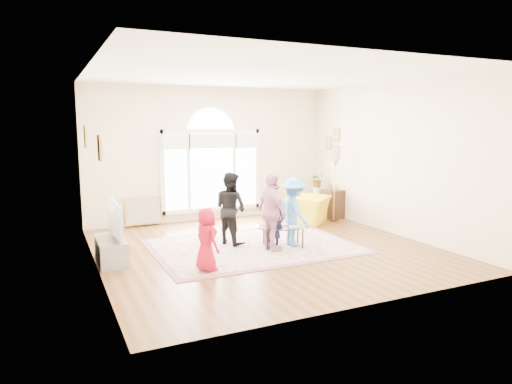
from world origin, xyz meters
name	(u,v)px	position (x,y,z in m)	size (l,w,h in m)	color
ground	(265,248)	(0.00, 0.00, 0.00)	(6.00, 6.00, 0.00)	#583314
room_shell	(214,156)	(0.01, 2.83, 1.57)	(6.00, 6.00, 6.00)	beige
area_rug	(254,246)	(-0.13, 0.22, 0.01)	(3.60, 2.60, 0.02)	beige
rug_border	(254,246)	(-0.13, 0.22, 0.01)	(3.80, 2.80, 0.01)	#8E5666
tv_console	(111,251)	(-2.75, 0.30, 0.21)	(0.45, 1.00, 0.42)	gray
television	(110,220)	(-2.74, 0.30, 0.73)	(0.17, 1.07, 0.62)	black
coffee_table	(283,227)	(0.34, -0.08, 0.40)	(1.20, 0.94, 0.54)	silver
armchair	(309,210)	(1.90, 1.55, 0.32)	(0.99, 0.87, 0.64)	yellow
side_cabinet	(332,204)	(2.78, 1.86, 0.35)	(0.40, 0.50, 0.70)	black
floor_lamp	(335,168)	(2.58, 1.50, 1.28)	(0.31, 0.31, 1.51)	black
plant_pedestal	(317,200)	(2.70, 2.46, 0.35)	(0.20, 0.20, 0.70)	white
potted_plant	(317,179)	(2.70, 2.46, 0.90)	(0.36, 0.31, 0.40)	#33722D
leaning_picture	(143,226)	(-1.70, 2.90, 0.00)	(0.80, 0.05, 0.62)	tan
child_red	(206,239)	(-1.44, -0.83, 0.52)	(0.49, 0.32, 1.01)	red
child_navy	(274,216)	(0.12, -0.10, 0.64)	(0.45, 0.29, 1.23)	#141534
child_black	(231,208)	(-0.47, 0.56, 0.72)	(0.68, 0.53, 1.39)	black
child_pink	(272,212)	(0.03, -0.22, 0.73)	(0.84, 0.35, 1.43)	#E09BB7
child_blue	(294,212)	(0.57, -0.07, 0.67)	(0.84, 0.48, 1.30)	#569AEC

